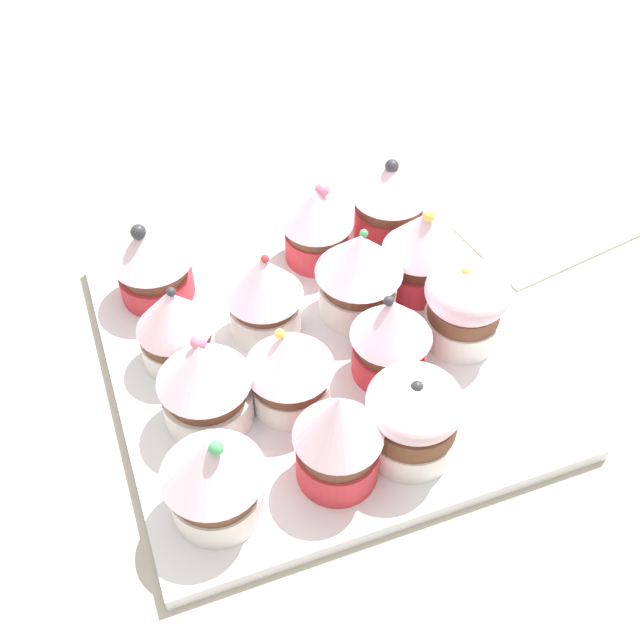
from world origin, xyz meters
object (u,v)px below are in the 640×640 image
object	(u,v)px
cupcake_5	(391,336)
cupcake_7	(174,326)
cupcake_0	(213,475)
cupcake_13	(390,199)
cupcake_9	(359,272)
cupcake_10	(420,250)
cupcake_12	(317,223)
cupcake_2	(413,417)
cupcake_6	(465,305)
cupcake_11	(152,261)
cupcake_8	(264,294)
cupcake_4	(289,368)
napkin	(530,211)
baking_tray	(320,352)
cupcake_3	(205,382)
cupcake_1	(338,436)

from	to	relation	value
cupcake_5	cupcake_7	world-z (taller)	cupcake_5
cupcake_0	cupcake_13	world-z (taller)	cupcake_0
cupcake_5	cupcake_9	bearing A→B (deg)	88.52
cupcake_10	cupcake_12	xyz separation A→B (cm)	(-6.31, 5.75, -0.08)
cupcake_13	cupcake_0	bearing A→B (deg)	-135.11
cupcake_12	cupcake_13	xyz separation A→B (cm)	(6.54, 0.62, 0.12)
cupcake_2	cupcake_12	world-z (taller)	cupcake_12
cupcake_9	cupcake_6	bearing A→B (deg)	-40.71
cupcake_2	cupcake_5	distance (cm)	6.49
cupcake_5	cupcake_12	distance (cm)	12.99
cupcake_10	cupcake_11	distance (cm)	20.37
cupcake_8	cupcake_6	bearing A→B (deg)	-23.05
cupcake_4	napkin	xyz separation A→B (cm)	(26.83, 12.87, -4.42)
baking_tray	cupcake_7	distance (cm)	11.04
napkin	cupcake_12	bearing A→B (deg)	179.43
cupcake_9	cupcake_10	xyz separation A→B (cm)	(5.43, 0.90, -0.33)
baking_tray	napkin	distance (cm)	24.98
cupcake_0	cupcake_10	bearing A→B (deg)	34.56
cupcake_8	cupcake_11	xyz separation A→B (cm)	(-6.81, 6.56, -0.34)
cupcake_0	cupcake_3	bearing A→B (deg)	79.61
cupcake_0	cupcake_9	world-z (taller)	same
cupcake_2	napkin	world-z (taller)	cupcake_2
cupcake_6	cupcake_12	xyz separation A→B (cm)	(-6.98, 11.90, 0.10)
cupcake_4	cupcake_12	bearing A→B (deg)	62.83
cupcake_1	napkin	distance (cm)	32.80
cupcake_8	cupcake_10	size ratio (longest dim) A/B	1.00
cupcake_6	napkin	xyz separation A→B (cm)	(13.13, 11.71, -4.40)
cupcake_3	cupcake_4	distance (cm)	5.69
cupcake_6	cupcake_11	world-z (taller)	same
cupcake_1	cupcake_2	bearing A→B (deg)	3.82
cupcake_4	cupcake_5	xyz separation A→B (cm)	(7.42, 0.09, 0.22)
cupcake_1	cupcake_8	world-z (taller)	cupcake_1
cupcake_0	napkin	xyz separation A→B (cm)	(33.76, 19.29, -4.79)
cupcake_8	cupcake_4	bearing A→B (deg)	-93.12
cupcake_7	cupcake_1	bearing A→B (deg)	-60.67
cupcake_10	napkin	distance (cm)	15.57
cupcake_1	cupcake_8	bearing A→B (deg)	92.39
cupcake_8	cupcake_13	distance (cm)	14.59
cupcake_0	cupcake_2	world-z (taller)	cupcake_0
cupcake_10	cupcake_11	bearing A→B (deg)	162.67
cupcake_9	napkin	bearing A→B (deg)	18.53
cupcake_3	cupcake_7	size ratio (longest dim) A/B	1.10
cupcake_6	cupcake_10	world-z (taller)	cupcake_10
cupcake_9	cupcake_12	distance (cm)	6.72
cupcake_3	cupcake_9	world-z (taller)	same
cupcake_0	cupcake_13	xyz separation A→B (cm)	(20.18, 20.11, -0.17)
cupcake_1	cupcake_4	world-z (taller)	cupcake_1
napkin	cupcake_8	bearing A→B (deg)	-167.14
baking_tray	cupcake_4	size ratio (longest dim) A/B	4.38
cupcake_4	cupcake_9	bearing A→B (deg)	40.25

